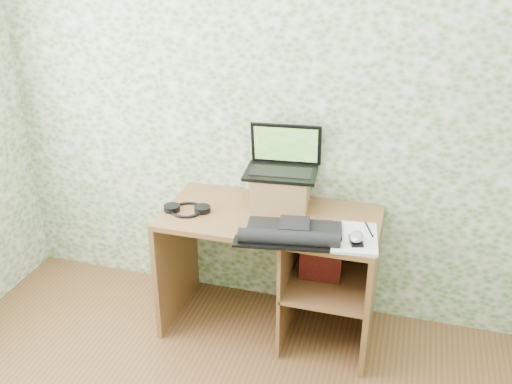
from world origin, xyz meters
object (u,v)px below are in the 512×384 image
(desk, at_px, (284,256))
(keyboard, at_px, (292,233))
(riser, at_px, (281,190))
(laptop, at_px, (283,161))
(notepad, at_px, (354,238))

(desk, xyz_separation_m, keyboard, (0.09, -0.24, 0.30))
(riser, distance_m, keyboard, 0.39)
(riser, xyz_separation_m, laptop, (-0.00, 0.04, 0.16))
(desk, bearing_deg, keyboard, -69.29)
(keyboard, bearing_deg, desk, 101.61)
(laptop, xyz_separation_m, notepad, (0.46, -0.32, -0.24))
(laptop, bearing_deg, notepad, -40.70)
(riser, height_order, laptop, laptop)
(keyboard, bearing_deg, laptop, 101.22)
(notepad, bearing_deg, riser, 141.46)
(riser, bearing_deg, notepad, -31.47)
(riser, distance_m, notepad, 0.54)
(keyboard, xyz_separation_m, notepad, (0.31, 0.08, -0.02))
(laptop, bearing_deg, riser, -95.49)
(laptop, distance_m, keyboard, 0.48)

